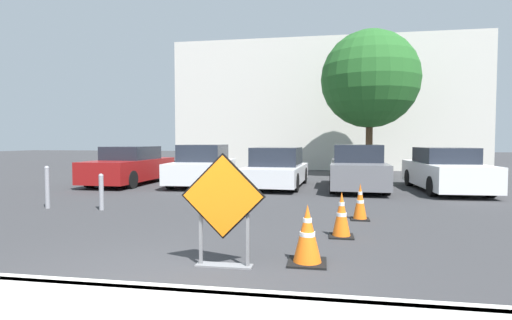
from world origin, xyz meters
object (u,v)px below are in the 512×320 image
Objects in this scene: traffic_cone_nearest at (307,235)px; parked_car_fifth at (445,171)px; parked_car_fourth at (357,169)px; bollard_nearest at (101,191)px; road_closed_sign at (223,205)px; traffic_cone_third at (360,202)px; parked_car_second at (203,166)px; parked_car_nearest at (130,166)px; parked_car_third at (276,169)px; traffic_cone_second at (342,215)px; bollard_second at (47,186)px.

parked_car_fifth reaches higher than traffic_cone_nearest.
parked_car_fourth reaches higher than bollard_nearest.
traffic_cone_third is at bearing 59.91° from road_closed_sign.
parked_car_fourth reaches higher than parked_car_second.
parked_car_nearest is 1.03× the size of parked_car_third.
parked_car_third is (-1.51, 9.05, 0.25)m from traffic_cone_nearest.
parked_car_fourth is (1.36, 8.82, 0.31)m from traffic_cone_nearest.
bollard_nearest is at bearing 27.64° from parked_car_fifth.
parked_car_fourth reaches higher than parked_car_third.
traffic_cone_second is 0.75× the size of bollard_second.
traffic_cone_nearest is 0.18× the size of parked_car_third.
parked_car_third is at bearing 105.34° from traffic_cone_second.
road_closed_sign is at bearing 76.66° from parked_car_fourth.
parked_car_nearest reaches higher than parked_car_fifth.
parked_car_fifth is (3.25, 5.52, 0.30)m from traffic_cone_third.
road_closed_sign and parked_car_second have the same top height.
parked_car_third is 6.71m from bollard_nearest.
traffic_cone_third is 8.09m from parked_car_second.
road_closed_sign is 1.24m from traffic_cone_nearest.
parked_car_fourth is 9.63m from bollard_second.
parked_car_third is at bearing -2.89° from parked_car_fourth.
bollard_nearest is at bearing 60.46° from parked_car_third.
parked_car_fourth is at bearing -3.15° from parked_car_fifth.
road_closed_sign is 2.61m from traffic_cone_second.
parked_car_second reaches higher than parked_car_nearest.
traffic_cone_second is at bearing 85.08° from parked_car_fourth.
bollard_second is at bearing 51.10° from parked_car_third.
road_closed_sign is at bearing -129.46° from traffic_cone_second.
traffic_cone_nearest is at bearing 82.92° from parked_car_fourth.
parked_car_third is at bearing 113.26° from traffic_cone_third.
traffic_cone_nearest is 0.18× the size of parked_car_fifth.
parked_car_fourth is (0.84, 7.19, 0.33)m from traffic_cone_second.
parked_car_third is (5.75, 0.02, -0.03)m from parked_car_nearest.
parked_car_nearest is 8.63m from parked_car_fourth.
road_closed_sign is at bearing -120.09° from traffic_cone_third.
road_closed_sign reaches higher than parked_car_third.
parked_car_nearest reaches higher than traffic_cone_nearest.
traffic_cone_third is 0.17× the size of parked_car_fifth.
bollard_second is (-7.58, 0.16, 0.18)m from traffic_cone_third.
traffic_cone_nearest reaches higher than traffic_cone_third.
parked_car_second is 5.77m from parked_car_fourth.
traffic_cone_second is 10.75m from parked_car_nearest.
parked_car_third is (-2.49, 5.80, 0.27)m from traffic_cone_third.
road_closed_sign is 0.33× the size of parked_car_second.
parked_car_fifth is 12.09m from bollard_second.
parked_car_nearest is (-7.79, 7.41, 0.29)m from traffic_cone_second.
traffic_cone_nearest is (1.10, 0.35, -0.44)m from road_closed_sign.
parked_car_fourth is at bearing 179.95° from parked_car_nearest.
traffic_cone_second is 0.17× the size of parked_car_second.
parked_car_fifth reaches higher than bollard_nearest.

